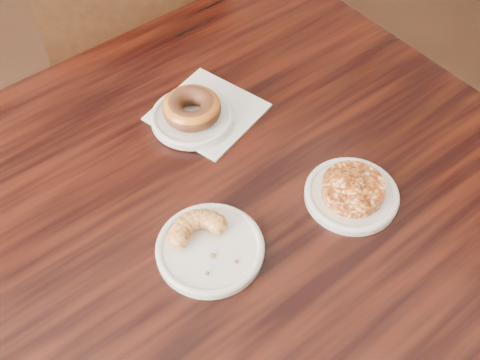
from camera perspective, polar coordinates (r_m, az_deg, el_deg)
floor at (r=1.70m, az=5.05°, el=-15.10°), size 5.00×5.00×0.00m
cafe_table at (r=1.34m, az=0.93°, el=-10.85°), size 1.06×1.06×0.75m
chair_far at (r=1.78m, az=-10.04°, el=12.01°), size 0.60×0.60×0.90m
napkin at (r=1.14m, az=-3.11°, el=6.45°), size 0.22×0.22×0.00m
plate_donut at (r=1.12m, az=-4.53°, el=5.90°), size 0.15×0.15×0.01m
plate_cruller at (r=0.95m, az=-2.85°, el=-6.56°), size 0.17×0.17×0.01m
plate_fritter at (r=1.02m, az=10.52°, el=-1.43°), size 0.16×0.16×0.01m
glazed_donut at (r=1.10m, az=-4.61°, el=6.81°), size 0.11×0.11×0.04m
apple_fritter at (r=1.00m, az=10.71°, el=-0.63°), size 0.14×0.14×0.03m
cruller_fragment at (r=0.93m, az=-2.90°, el=-5.87°), size 0.11×0.11×0.03m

